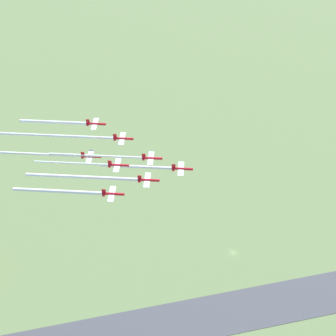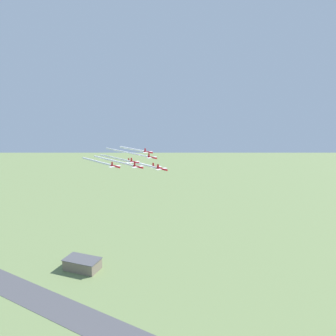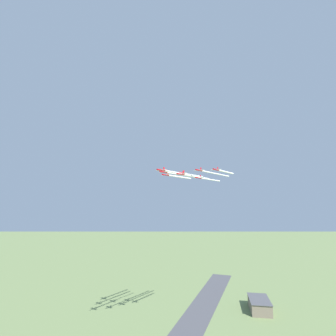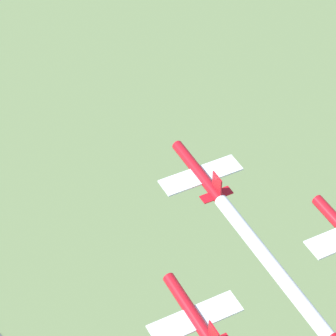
{
  "view_description": "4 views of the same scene",
  "coord_description": "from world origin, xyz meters",
  "views": [
    {
      "loc": [
        109.79,
        152.81,
        261.09
      ],
      "look_at": [
        58.66,
        27.94,
        127.59
      ],
      "focal_mm": 50.0,
      "sensor_mm": 36.0,
      "label": 1
    },
    {
      "loc": [
        -12.94,
        207.67,
        171.98
      ],
      "look_at": [
        51.53,
        29.43,
        129.69
      ],
      "focal_mm": 35.0,
      "sensor_mm": 36.0,
      "label": 2
    },
    {
      "loc": [
        -120.01,
        -3.35,
        106.78
      ],
      "look_at": [
        58.82,
        28.09,
        131.36
      ],
      "focal_mm": 28.0,
      "sensor_mm": 36.0,
      "label": 3
    },
    {
      "loc": [
        84.78,
        -13.18,
        180.9
      ],
      "look_at": [
        50.95,
        31.9,
        128.33
      ],
      "focal_mm": 85.0,
      "sensor_mm": 36.0,
      "label": 4
    }
  ],
  "objects": [
    {
      "name": "smoke_trail_0",
      "position": [
        71.04,
        24.09,
        129.45
      ],
      "size": [
        26.46,
        13.69,
        1.2
      ],
      "rotation": [
        0.0,
        0.0,
        1.12
      ],
      "color": "white"
    },
    {
      "name": "jet_1",
      "position": [
        62.77,
        19.72,
        127.38
      ],
      "size": [
        8.37,
        8.17,
        2.87
      ],
      "rotation": [
        0.0,
        0.0,
        1.12
      ],
      "color": "red"
    },
    {
      "name": "jet_0",
      "position": [
        54.53,
        32.11,
        129.49
      ],
      "size": [
        8.37,
        8.17,
        2.87
      ],
      "rotation": [
        0.0,
        0.0,
        1.12
      ],
      "color": "red"
    }
  ]
}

